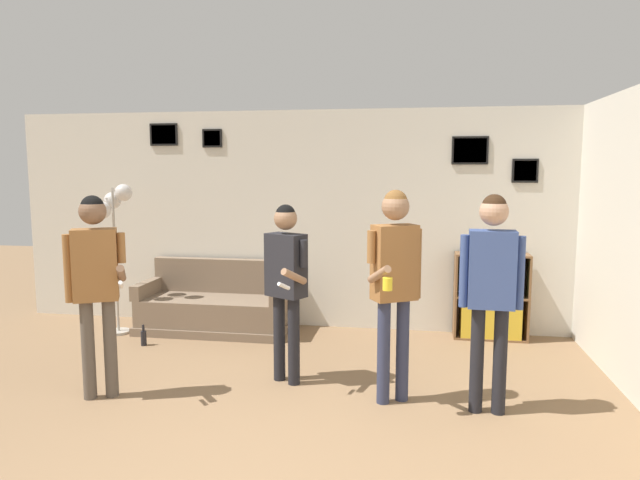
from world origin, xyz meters
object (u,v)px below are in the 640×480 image
person_player_foreground_left (96,274)px  bottle_on_floor (144,337)px  person_watcher_holding_cup (395,271)px  drinking_cup (484,249)px  floor_lamp (113,215)px  couch (215,307)px  person_spectator_near_bookshelf (491,279)px  bookshelf (491,296)px  person_player_foreground_center (286,274)px

person_player_foreground_left → bottle_on_floor: bearing=102.7°
person_watcher_holding_cup → drinking_cup: size_ratio=18.24×
person_watcher_holding_cup → bottle_on_floor: (-2.84, 1.11, -1.04)m
floor_lamp → person_player_foreground_left: bearing=-65.1°
couch → person_spectator_near_bookshelf: (3.02, -1.94, 0.83)m
person_spectator_near_bookshelf → drinking_cup: 2.14m
couch → person_player_foreground_left: bearing=-96.9°
bookshelf → person_spectator_near_bookshelf: bearing=-97.5°
couch → person_spectator_near_bookshelf: person_spectator_near_bookshelf is taller
bookshelf → floor_lamp: (-4.43, -0.52, 0.94)m
bookshelf → drinking_cup: (-0.10, 0.00, 0.56)m
couch → bookshelf: bookshelf is taller
person_spectator_near_bookshelf → person_watcher_holding_cup: bearing=173.1°
person_player_foreground_left → bottle_on_floor: (-0.32, 1.44, -1.00)m
person_spectator_near_bookshelf → bottle_on_floor: size_ratio=7.49×
bookshelf → floor_lamp: size_ratio=0.56×
couch → bookshelf: (3.31, 0.20, 0.22)m
bookshelf → person_watcher_holding_cup: 2.38m
person_player_foreground_left → person_player_foreground_center: 1.64m
person_watcher_holding_cup → drinking_cup: bearing=65.0°
floor_lamp → person_player_foreground_left: (0.86, -1.85, -0.34)m
person_spectator_near_bookshelf → drinking_cup: size_ratio=17.98×
couch → bottle_on_floor: size_ratio=7.64×
bottle_on_floor → drinking_cup: 4.02m
couch → bookshelf: size_ratio=1.81×
couch → bottle_on_floor: (-0.58, -0.74, -0.19)m
couch → floor_lamp: size_ratio=1.01×
bookshelf → person_player_foreground_left: bearing=-146.4°
bookshelf → person_player_foreground_left: size_ratio=0.57×
person_spectator_near_bookshelf → bottle_on_floor: bearing=161.6°
person_watcher_holding_cup → floor_lamp: bearing=155.7°
couch → person_spectator_near_bookshelf: 3.68m
couch → drinking_cup: bearing=3.6°
bookshelf → bottle_on_floor: bearing=-166.5°
person_player_foreground_left → person_spectator_near_bookshelf: size_ratio=0.99×
person_watcher_holding_cup → bottle_on_floor: bearing=158.7°
person_watcher_holding_cup → person_player_foreground_left: bearing=-172.5°
floor_lamp → person_player_foreground_center: (2.37, -1.23, -0.42)m
person_player_foreground_left → person_player_foreground_center: bearing=22.4°
person_player_foreground_left → bottle_on_floor: size_ratio=7.39×
floor_lamp → bookshelf: bearing=6.7°
person_spectator_near_bookshelf → drinking_cup: person_spectator_near_bookshelf is taller
person_player_foreground_center → drinking_cup: (1.95, 1.75, 0.04)m
person_player_foreground_left → person_watcher_holding_cup: person_watcher_holding_cup is taller
couch → person_player_foreground_center: 2.12m
person_watcher_holding_cup → person_spectator_near_bookshelf: (0.77, -0.09, -0.02)m
person_watcher_holding_cup → bookshelf: bearing=62.7°
couch → person_player_foreground_center: person_player_foreground_center is taller
bookshelf → person_player_foreground_center: (-2.05, -1.75, 0.52)m
couch → person_watcher_holding_cup: size_ratio=1.01×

